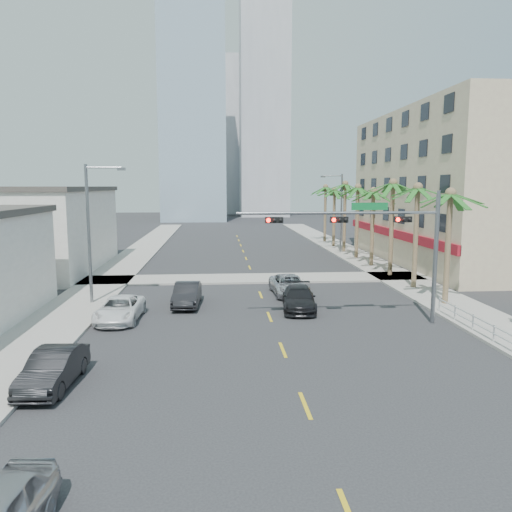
{
  "coord_description": "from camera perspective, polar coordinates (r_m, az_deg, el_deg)",
  "views": [
    {
      "loc": [
        -3.01,
        -18.4,
        7.63
      ],
      "look_at": [
        -0.72,
        10.94,
        3.5
      ],
      "focal_mm": 35.0,
      "sensor_mm": 36.0,
      "label": 1
    }
  ],
  "objects": [
    {
      "name": "ground",
      "position": [
        20.15,
        4.61,
        -14.29
      ],
      "size": [
        260.0,
        260.0,
        0.0
      ],
      "primitive_type": "plane",
      "color": "#262628",
      "rests_on": "ground"
    },
    {
      "name": "sidewalk_right",
      "position": [
        41.92,
        16.63,
        -2.73
      ],
      "size": [
        4.0,
        120.0,
        0.15
      ],
      "primitive_type": "cube",
      "color": "gray",
      "rests_on": "ground"
    },
    {
      "name": "sidewalk_left",
      "position": [
        40.16,
        -17.33,
        -3.22
      ],
      "size": [
        4.0,
        120.0,
        0.15
      ],
      "primitive_type": "cube",
      "color": "gray",
      "rests_on": "ground"
    },
    {
      "name": "sidewalk_cross",
      "position": [
        41.21,
        -0.19,
        -2.57
      ],
      "size": [
        80.0,
        4.0,
        0.15
      ],
      "primitive_type": "cube",
      "color": "gray",
      "rests_on": "ground"
    },
    {
      "name": "building_right",
      "position": [
        54.48,
        23.06,
        7.21
      ],
      "size": [
        15.25,
        28.0,
        15.0
      ],
      "color": "tan",
      "rests_on": "ground"
    },
    {
      "name": "building_left_far",
      "position": [
        49.41,
        -23.95,
        2.62
      ],
      "size": [
        11.0,
        18.0,
        7.2
      ],
      "primitive_type": "cube",
      "color": "beige",
      "rests_on": "ground"
    },
    {
      "name": "tower_far_left",
      "position": [
        114.69,
        -7.18,
        16.13
      ],
      "size": [
        14.0,
        14.0,
        48.0
      ],
      "primitive_type": "cube",
      "color": "#99B2C6",
      "rests_on": "ground"
    },
    {
      "name": "tower_far_right",
      "position": [
        130.89,
        0.93,
        17.83
      ],
      "size": [
        12.0,
        12.0,
        60.0
      ],
      "primitive_type": "cube",
      "color": "#ADADB2",
      "rests_on": "ground"
    },
    {
      "name": "tower_far_center",
      "position": [
        144.03,
        -4.55,
        13.29
      ],
      "size": [
        16.0,
        16.0,
        42.0
      ],
      "primitive_type": "cube",
      "color": "#ADADB2",
      "rests_on": "ground"
    },
    {
      "name": "traffic_signal_mast",
      "position": [
        27.9,
        13.95,
        2.47
      ],
      "size": [
        11.12,
        0.54,
        7.2
      ],
      "color": "slate",
      "rests_on": "ground"
    },
    {
      "name": "palm_tree_0",
      "position": [
        33.74,
        21.35,
        6.51
      ],
      "size": [
        4.8,
        4.8,
        7.8
      ],
      "color": "brown",
      "rests_on": "ground"
    },
    {
      "name": "palm_tree_1",
      "position": [
        38.48,
        18.01,
        7.3
      ],
      "size": [
        4.8,
        4.8,
        8.16
      ],
      "color": "brown",
      "rests_on": "ground"
    },
    {
      "name": "palm_tree_2",
      "position": [
        43.34,
        15.4,
        7.9
      ],
      "size": [
        4.8,
        4.8,
        8.52
      ],
      "color": "brown",
      "rests_on": "ground"
    },
    {
      "name": "palm_tree_3",
      "position": [
        48.27,
        13.27,
        7.13
      ],
      "size": [
        4.8,
        4.8,
        7.8
      ],
      "color": "brown",
      "rests_on": "ground"
    },
    {
      "name": "palm_tree_4",
      "position": [
        53.25,
        11.58,
        7.61
      ],
      "size": [
        4.8,
        4.8,
        8.16
      ],
      "color": "brown",
      "rests_on": "ground"
    },
    {
      "name": "palm_tree_5",
      "position": [
        58.27,
        10.17,
        8.01
      ],
      "size": [
        4.8,
        4.8,
        8.52
      ],
      "color": "brown",
      "rests_on": "ground"
    },
    {
      "name": "palm_tree_6",
      "position": [
        63.32,
        8.97,
        7.4
      ],
      "size": [
        4.8,
        4.8,
        7.8
      ],
      "color": "brown",
      "rests_on": "ground"
    },
    {
      "name": "palm_tree_7",
      "position": [
        68.38,
        7.96,
        7.74
      ],
      "size": [
        4.8,
        4.8,
        8.16
      ],
      "color": "brown",
      "rests_on": "ground"
    },
    {
      "name": "streetlight_left",
      "position": [
        33.47,
        -18.27,
        3.18
      ],
      "size": [
        2.55,
        0.25,
        9.0
      ],
      "color": "slate",
      "rests_on": "ground"
    },
    {
      "name": "streetlight_right",
      "position": [
        58.17,
        9.53,
        5.34
      ],
      "size": [
        2.55,
        0.25,
        9.0
      ],
      "color": "slate",
      "rests_on": "ground"
    },
    {
      "name": "guardrail",
      "position": [
        28.65,
        23.56,
        -6.75
      ],
      "size": [
        0.08,
        8.08,
        1.0
      ],
      "color": "silver",
      "rests_on": "ground"
    },
    {
      "name": "car_parked_mid",
      "position": [
        21.01,
        -22.16,
        -11.84
      ],
      "size": [
        1.75,
        4.42,
        1.43
      ],
      "primitive_type": "imported",
      "rotation": [
        0.0,
        0.0,
        -0.05
      ],
      "color": "black",
      "rests_on": "ground"
    },
    {
      "name": "car_parked_far",
      "position": [
        29.64,
        -15.3,
        -5.87
      ],
      "size": [
        2.43,
        4.96,
        1.36
      ],
      "primitive_type": "imported",
      "rotation": [
        0.0,
        0.0,
        -0.04
      ],
      "color": "white",
      "rests_on": "ground"
    },
    {
      "name": "car_lane_left",
      "position": [
        32.39,
        -7.9,
        -4.37
      ],
      "size": [
        1.76,
        4.55,
        1.48
      ],
      "primitive_type": "imported",
      "rotation": [
        0.0,
        0.0,
        -0.05
      ],
      "color": "black",
      "rests_on": "ground"
    },
    {
      "name": "car_lane_center",
      "position": [
        35.34,
        3.79,
        -3.34
      ],
      "size": [
        2.52,
        5.1,
        1.39
      ],
      "primitive_type": "imported",
      "rotation": [
        0.0,
        0.0,
        0.04
      ],
      "color": "#BBBABF",
      "rests_on": "ground"
    },
    {
      "name": "car_lane_right",
      "position": [
        31.19,
        4.92,
        -4.86
      ],
      "size": [
        2.52,
        5.08,
        1.42
      ],
      "primitive_type": "imported",
      "rotation": [
        0.0,
        0.0,
        -0.11
      ],
      "color": "black",
      "rests_on": "ground"
    }
  ]
}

